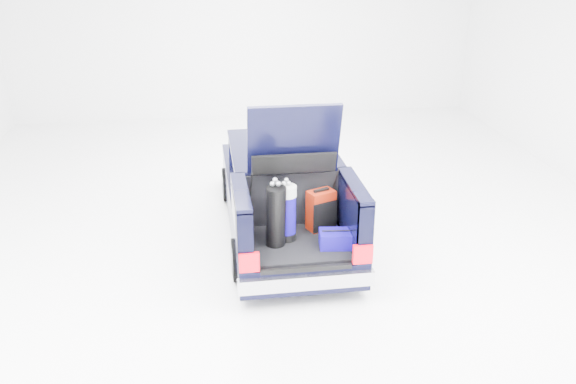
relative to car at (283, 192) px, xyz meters
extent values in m
plane|color=white|center=(0.00, -0.11, -0.67)|extent=(14.00, 14.00, 0.00)
cube|color=black|center=(0.00, 0.54, -0.17)|extent=(1.75, 3.00, 0.70)
cube|color=black|center=(0.00, 2.11, -0.27)|extent=(1.70, 0.30, 0.50)
cube|color=#A3A3AA|center=(0.00, 2.25, -0.34)|extent=(1.72, 0.10, 0.22)
cube|color=black|center=(0.00, 0.04, 0.45)|extent=(1.55, 1.95, 0.54)
cube|color=black|center=(0.00, 0.04, 0.74)|extent=(1.62, 2.05, 0.06)
cube|color=black|center=(0.00, -1.61, -0.32)|extent=(1.75, 1.30, 0.40)
cube|color=black|center=(0.00, -1.59, -0.10)|extent=(1.32, 1.18, 0.05)
cube|color=black|center=(-0.78, -1.61, 0.30)|extent=(0.20, 1.30, 0.85)
cube|color=black|center=(0.78, -1.61, 0.30)|extent=(0.20, 1.30, 0.85)
cube|color=black|center=(-0.78, -1.61, 0.74)|extent=(0.20, 1.30, 0.06)
cube|color=black|center=(0.78, -1.61, 0.74)|extent=(0.20, 1.30, 0.06)
cube|color=black|center=(0.00, -0.99, 0.30)|extent=(1.36, 0.08, 0.84)
cube|color=#A3A3AA|center=(0.00, -2.29, -0.29)|extent=(1.80, 0.12, 0.20)
cube|color=red|center=(-0.74, -2.26, 0.05)|extent=(0.26, 0.07, 0.26)
cube|color=red|center=(0.74, -2.26, 0.05)|extent=(0.26, 0.07, 0.26)
cube|color=black|center=(0.00, -2.25, -0.12)|extent=(1.20, 0.06, 0.06)
cube|color=black|center=(0.00, -1.16, 1.29)|extent=(1.28, 0.33, 1.03)
cube|color=black|center=(0.00, -1.12, 1.43)|extent=(0.95, 0.17, 0.54)
cylinder|color=black|center=(-0.82, 1.34, -0.36)|extent=(0.20, 0.62, 0.62)
cylinder|color=slate|center=(-0.82, 1.34, -0.36)|extent=(0.23, 0.36, 0.36)
cylinder|color=black|center=(0.82, 1.34, -0.36)|extent=(0.20, 0.62, 0.62)
cylinder|color=slate|center=(0.82, 1.34, -0.36)|extent=(0.23, 0.36, 0.36)
cylinder|color=black|center=(-0.82, -1.46, -0.36)|extent=(0.20, 0.62, 0.62)
cylinder|color=slate|center=(-0.82, -1.46, -0.36)|extent=(0.23, 0.36, 0.36)
cylinder|color=black|center=(0.82, -1.46, -0.36)|extent=(0.20, 0.62, 0.62)
cylinder|color=slate|center=(0.82, -1.46, -0.36)|extent=(0.23, 0.36, 0.36)
cube|color=#751303|center=(0.39, -1.22, 0.22)|extent=(0.43, 0.36, 0.59)
cube|color=black|center=(0.39, -1.22, 0.53)|extent=(0.24, 0.14, 0.03)
cube|color=black|center=(0.39, -1.33, 0.16)|extent=(0.37, 0.16, 0.45)
cylinder|color=black|center=(-0.31, -1.63, 0.36)|extent=(0.35, 0.38, 0.88)
cube|color=white|center=(-0.31, -1.51, 0.39)|extent=(0.10, 0.05, 0.31)
sphere|color=#99999E|center=(-0.35, -1.61, 0.83)|extent=(0.07, 0.07, 0.07)
sphere|color=#99999E|center=(-0.28, -1.66, 0.85)|extent=(0.07, 0.07, 0.07)
cylinder|color=black|center=(-0.14, -1.47, -0.02)|extent=(0.28, 0.28, 0.10)
cylinder|color=#10057D|center=(-0.14, -1.47, 0.31)|extent=(0.26, 0.26, 0.57)
cylinder|color=white|center=(-0.14, -1.47, 0.66)|extent=(0.28, 0.28, 0.15)
sphere|color=#99999E|center=(-0.11, -1.45, 0.76)|extent=(0.07, 0.07, 0.07)
sphere|color=#99999E|center=(-0.14, -1.43, 0.80)|extent=(0.07, 0.07, 0.07)
cube|color=#10057D|center=(0.50, -1.78, 0.04)|extent=(0.50, 0.36, 0.22)
cylinder|color=black|center=(0.50, -1.78, 0.16)|extent=(0.41, 0.07, 0.02)
camera|label=1|loc=(-1.22, -8.99, 3.91)|focal=38.00mm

